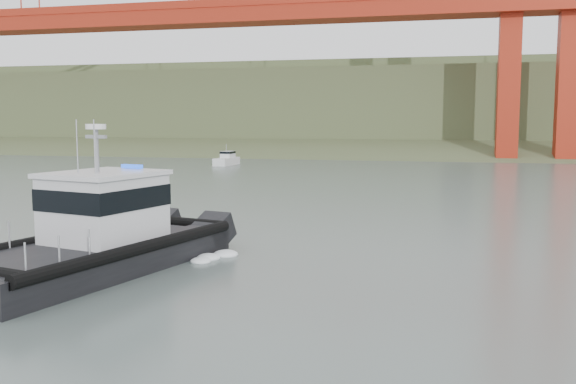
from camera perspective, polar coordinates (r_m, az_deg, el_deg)
name	(u,v)px	position (r m, az deg, el deg)	size (l,w,h in m)	color
ground	(194,272)	(25.85, -8.39, -7.01)	(400.00, 400.00, 0.00)	#45524D
headlands	(404,115)	(149.05, 10.28, 6.75)	(500.00, 105.36, 27.12)	#3E522E
patrol_boat	(99,233)	(26.63, -16.49, -3.50)	(7.29, 13.11, 6.02)	black
motorboat	(227,160)	(85.62, -5.46, 2.89)	(2.07, 5.34, 2.88)	silver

